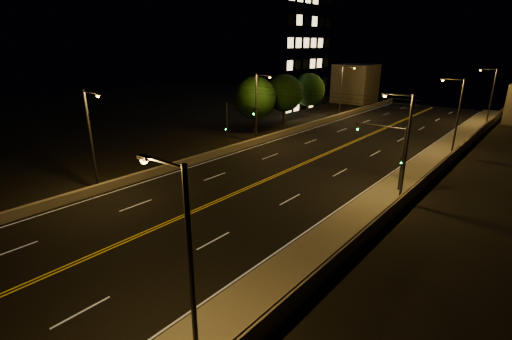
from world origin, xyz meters
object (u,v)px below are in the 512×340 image
Objects in this scene: traffic_signal_left at (233,122)px; streetlight_4 at (92,134)px; streetlight_3 at (490,93)px; building_tower at (257,33)px; tree_1 at (284,93)px; streetlight_2 at (456,112)px; streetlight_1 at (404,141)px; streetlight_5 at (258,103)px; streetlight_0 at (186,263)px; traffic_signal_right at (391,150)px; tree_2 at (309,90)px; tree_0 at (255,98)px; streetlight_6 at (343,88)px.

streetlight_4 is at bearing -93.94° from traffic_signal_left.
streetlight_3 is 0.30× the size of building_tower.
streetlight_2 is at bearing -5.36° from tree_1.
streetlight_1 is 1.00× the size of streetlight_5.
streetlight_2 is at bearing -17.20° from building_tower.
streetlight_4 is at bearing -83.13° from tree_1.
traffic_signal_right is at bearing 93.62° from streetlight_0.
streetlight_2 is 27.80m from tree_2.
streetlight_3 is 1.08× the size of tree_0.
tree_0 is (-4.62, 9.56, 1.41)m from traffic_signal_left.
building_tower is at bearing 124.53° from traffic_signal_left.
streetlight_0 is 56.14m from tree_2.
streetlight_0 and streetlight_5 have the same top height.
tree_1 is (13.63, -9.73, -9.43)m from building_tower.
streetlight_6 is 1.50× the size of traffic_signal_left.
traffic_signal_right is 35.28m from tree_2.
streetlight_1 is 39.62m from streetlight_3.
streetlight_3 is 37.74m from traffic_signal_right.
traffic_signal_right is at bearing 0.00° from traffic_signal_left.
streetlight_6 is at bearing 80.16° from tree_0.
streetlight_1 is at bearing 34.15° from streetlight_4.
streetlight_1 is 27.44m from tree_0.
streetlight_2 is at bearing 90.00° from streetlight_1.
streetlight_5 is at bearing -50.40° from building_tower.
streetlight_4 is 25.87m from traffic_signal_right.
building_tower reaches higher than streetlight_3.
streetlight_3 reaches higher than tree_1.
tree_2 is (-25.84, 49.83, -0.31)m from streetlight_0.
tree_2 is (-4.41, 19.56, -0.31)m from streetlight_5.
tree_0 is (-24.92, 11.50, 0.02)m from streetlight_1.
streetlight_4 is at bearing -145.85° from streetlight_1.
streetlight_1 is at bearing -90.00° from streetlight_3.
streetlight_1 is 25.90m from streetlight_4.
building_tower is at bearing -172.89° from streetlight_6.
tree_2 is at bearing 117.41° from streetlight_0.
streetlight_2 is at bearing -21.61° from tree_2.
streetlight_6 is 35.74m from traffic_signal_right.
streetlight_5 and streetlight_6 have the same top height.
building_tower is 19.22m from tree_1.
streetlight_5 is 6.25m from traffic_signal_left.
streetlight_6 is at bearing 123.85° from traffic_signal_right.
building_tower is 3.67× the size of tree_0.
traffic_signal_right is (-1.53, -37.68, -1.39)m from streetlight_3.
streetlight_0 reaches higher than traffic_signal_left.
streetlight_1 is 0.30× the size of building_tower.
traffic_signal_right is 0.20× the size of building_tower.
streetlight_3 is 22.88m from streetlight_6.
streetlight_0 is 1.50× the size of traffic_signal_left.
streetlight_1 is 2.83m from traffic_signal_right.
tree_0 reaches higher than traffic_signal_left.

